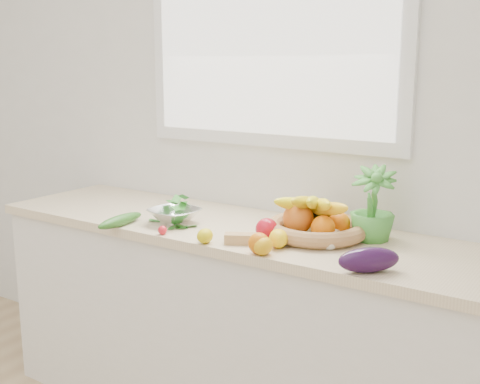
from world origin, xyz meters
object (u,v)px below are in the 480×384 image
Objects in this scene: fruit_basket at (316,223)px; colander_with_spinach at (174,211)px; eggplant at (369,260)px; potted_herb at (372,206)px; apple at (267,229)px; cucumber at (120,220)px.

colander_with_spinach is at bearing -165.17° from fruit_basket.
potted_herb is at bearing 110.49° from eggplant.
cucumber is (-0.62, -0.16, -0.02)m from apple.
apple reaches higher than eggplant.
fruit_basket is (-0.33, 0.28, 0.01)m from eggplant.
potted_herb is (-0.13, 0.36, 0.09)m from eggplant.
fruit_basket is 0.61m from colander_with_spinach.
colander_with_spinach reaches higher than cucumber.
fruit_basket is at bearing 140.19° from eggplant.
cucumber is 0.85× the size of potted_herb.
apple is 0.45m from colander_with_spinach.
potted_herb is at bearing 34.96° from apple.
cucumber is at bearing -178.11° from eggplant.
apple is 0.39× the size of colander_with_spinach.
eggplant is at bearing -7.53° from colander_with_spinach.
potted_herb is (0.95, 0.39, 0.11)m from cucumber.
eggplant is 0.68× the size of potted_herb.
apple is 0.64m from cucumber.
fruit_basket reaches higher than apple.
apple is 0.41m from potted_herb.
potted_herb is 0.23m from fruit_basket.
colander_with_spinach is (-0.78, -0.23, -0.08)m from potted_herb.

